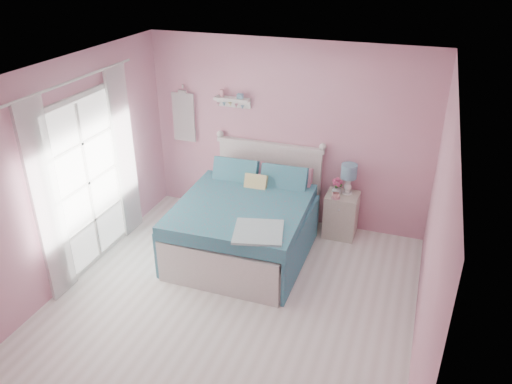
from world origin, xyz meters
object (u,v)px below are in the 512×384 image
Objects in this scene: nightstand at (341,215)px; table_lamp at (349,173)px; teacup at (336,196)px; vase at (337,189)px; bed at (247,223)px.

table_lamp reaches higher than nightstand.
nightstand is 1.46× the size of table_lamp.
teacup is at bearing -117.48° from nightstand.
vase is (-0.09, 0.00, 0.38)m from nightstand.
bed reaches higher than nightstand.
bed is 1.31m from vase.
bed is at bearing -142.44° from vase.
vase is (-0.14, -0.06, -0.23)m from table_lamp.
nightstand is at bearing -127.87° from table_lamp.
nightstand is 0.39m from vase.
bed reaches higher than teacup.
bed is 1.25m from teacup.
nightstand is 0.61m from table_lamp.
bed is 1.52m from table_lamp.
vase is 0.14m from teacup.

